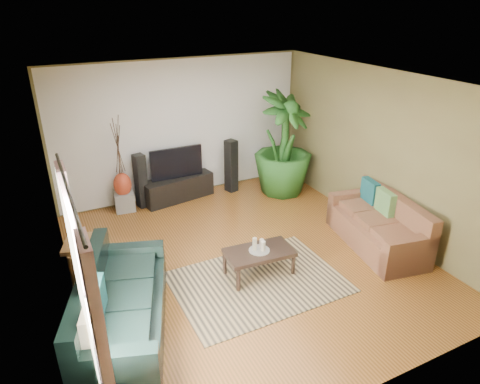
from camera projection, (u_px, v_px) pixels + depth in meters
floor at (246, 258)px, 6.65m from camera, size 5.50×5.50×0.00m
ceiling at (247, 82)px, 5.53m from camera, size 5.50×5.50×0.00m
wall_back at (182, 129)px, 8.33m from camera, size 5.00×0.00×5.00m
wall_front at (385, 284)px, 3.85m from camera, size 5.00×0.00×5.00m
wall_left at (59, 214)px, 5.08m from camera, size 0.00×5.50×5.50m
wall_right at (380, 152)px, 7.10m from camera, size 0.00×5.50×5.50m
backwall_panel at (182, 129)px, 8.32m from camera, size 4.90×0.00×4.90m
window_pane at (79, 284)px, 3.77m from camera, size 0.00×1.80×1.80m
curtain_near at (105, 363)px, 3.28m from camera, size 0.08×0.35×2.20m
curtain_far at (78, 263)px, 4.50m from camera, size 0.08×0.35×2.20m
curtain_rod at (68, 190)px, 3.41m from camera, size 0.03×1.90×0.03m
sofa_left at (123, 301)px, 5.06m from camera, size 1.54×2.31×0.85m
sofa_right at (377, 222)px, 6.82m from camera, size 1.13×1.94×0.85m
area_rug at (258, 282)px, 6.09m from camera, size 2.35×1.67×0.01m
coffee_table at (259, 262)px, 6.20m from camera, size 1.01×0.61×0.40m
candle_tray at (259, 250)px, 6.11m from camera, size 0.30×0.30×0.01m
candle_tall at (255, 244)px, 6.07m from camera, size 0.06×0.06×0.19m
candle_mid at (263, 246)px, 6.06m from camera, size 0.06×0.06×0.15m
candle_short at (262, 243)px, 6.16m from camera, size 0.06×0.06×0.12m
tv_stand at (178, 188)px, 8.50m from camera, size 1.46×0.66×0.47m
television at (176, 163)px, 8.27m from camera, size 1.03×0.06×0.61m
speaker_left at (141, 181)px, 8.08m from camera, size 0.23×0.25×1.06m
speaker_right at (231, 166)px, 8.75m from camera, size 0.25×0.26×1.09m
potted_plant at (283, 145)px, 8.50m from camera, size 1.51×1.51×2.05m
plant_pot at (282, 185)px, 8.86m from camera, size 0.38×0.38×0.29m
pedestal at (125, 201)px, 8.09m from camera, size 0.39×0.39×0.36m
vase at (122, 185)px, 7.95m from camera, size 0.33×0.33×0.46m
side_table at (87, 258)px, 6.14m from camera, size 0.67×0.67×0.56m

